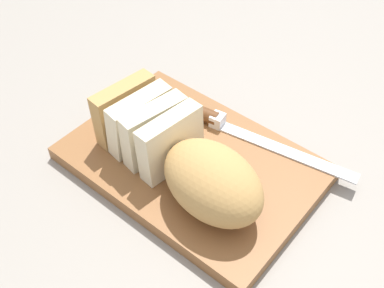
% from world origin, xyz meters
% --- Properties ---
extents(ground_plane, '(3.00, 3.00, 0.00)m').
position_xyz_m(ground_plane, '(0.00, 0.00, 0.00)').
color(ground_plane, gray).
extents(cutting_board, '(0.37, 0.26, 0.02)m').
position_xyz_m(cutting_board, '(0.00, 0.00, 0.01)').
color(cutting_board, brown).
rests_on(cutting_board, ground_plane).
extents(bread_loaf, '(0.29, 0.14, 0.09)m').
position_xyz_m(bread_loaf, '(-0.02, 0.04, 0.07)').
color(bread_loaf, tan).
rests_on(bread_loaf, cutting_board).
extents(bread_knife, '(0.29, 0.08, 0.02)m').
position_xyz_m(bread_knife, '(0.01, -0.08, 0.03)').
color(bread_knife, silver).
rests_on(bread_knife, cutting_board).
extents(crumb_near_knife, '(0.00, 0.00, 0.00)m').
position_xyz_m(crumb_near_knife, '(0.02, 0.04, 0.02)').
color(crumb_near_knife, '#996633').
rests_on(crumb_near_knife, cutting_board).
extents(crumb_near_loaf, '(0.00, 0.00, 0.00)m').
position_xyz_m(crumb_near_loaf, '(0.02, 0.02, 0.02)').
color(crumb_near_loaf, '#996633').
rests_on(crumb_near_loaf, cutting_board).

